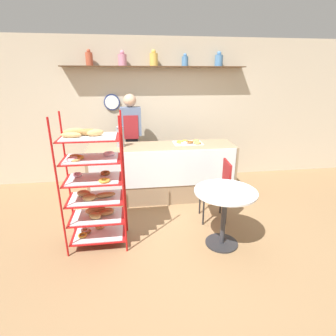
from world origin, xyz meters
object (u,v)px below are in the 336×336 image
Objects in this scene: cafe_table at (225,204)px; coffee_carafe at (120,136)px; donut_tray_counter at (188,142)px; person_worker at (132,137)px; pastry_rack at (93,185)px; cafe_chair at (220,184)px.

coffee_carafe is at bearing 130.36° from cafe_table.
person_worker is at bearing 151.73° from donut_tray_counter.
pastry_rack is 1.75m from cafe_chair.
person_worker reaches higher than cafe_chair.
donut_tray_counter is at bearing -28.27° from person_worker.
donut_tray_counter is (-0.27, 0.92, 0.40)m from cafe_chair.
pastry_rack reaches higher than cafe_chair.
person_worker reaches higher than pastry_rack.
cafe_table is 2.17× the size of coffee_carafe.
donut_tray_counter reaches higher than cafe_table.
pastry_rack is 1.84× the size of cafe_chair.
donut_tray_counter is at bearing 94.82° from cafe_table.
cafe_chair is (1.70, 0.37, -0.24)m from pastry_rack.
pastry_rack is at bearing -137.82° from donut_tray_counter.
pastry_rack is 3.38× the size of donut_tray_counter.
coffee_carafe is at bearing -107.59° from person_worker.
cafe_chair is at bearing 76.89° from cafe_table.
cafe_table is (1.55, -0.25, -0.24)m from pastry_rack.
pastry_rack is 1.93m from donut_tray_counter.
person_worker is 1.08m from donut_tray_counter.
cafe_table is 1.59m from donut_tray_counter.
person_worker is 2.32× the size of cafe_table.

